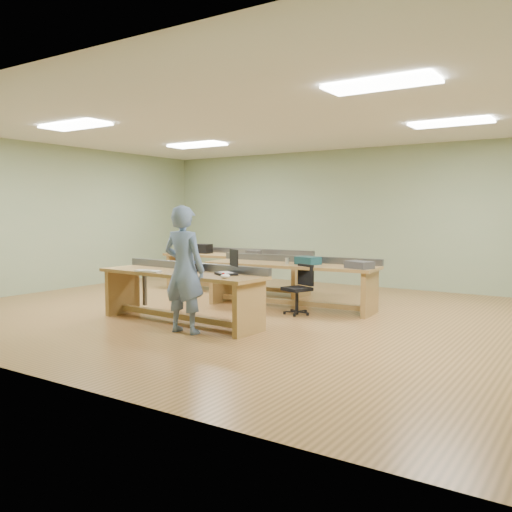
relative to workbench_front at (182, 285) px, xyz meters
name	(u,v)px	position (x,y,z in m)	size (l,w,h in m)	color
floor	(260,314)	(0.58, 1.21, -0.55)	(10.00, 10.00, 0.00)	#9E6E3C
ceiling	(260,122)	(0.58, 1.21, 2.45)	(10.00, 10.00, 0.00)	silver
wall_back	(359,217)	(0.58, 5.21, 0.95)	(10.00, 0.04, 3.00)	gray
wall_front	(33,224)	(0.58, -2.79, 0.95)	(10.00, 0.04, 3.00)	gray
wall_left	(58,218)	(-4.42, 1.21, 0.95)	(0.04, 8.00, 3.00)	gray
fluor_panels	(260,124)	(0.58, 1.21, 2.42)	(6.20, 3.50, 0.03)	white
workbench_front	(182,285)	(0.00, 0.00, 0.00)	(2.78, 0.89, 0.86)	#9D7F42
workbench_mid	(291,275)	(0.72, 1.96, 0.00)	(3.00, 1.00, 0.86)	#9D7F42
workbench_back	(237,264)	(-1.16, 3.03, 0.01)	(3.17, 1.04, 0.86)	#9D7F42
person	(184,270)	(0.47, -0.49, 0.30)	(0.62, 0.41, 1.70)	#6477A4
laptop_base	(226,274)	(0.79, 0.02, 0.21)	(0.30, 0.24, 0.03)	black
laptop_screen	(234,258)	(0.85, 0.12, 0.43)	(0.30, 0.01, 0.23)	black
keyboard	(148,271)	(-0.38, -0.30, 0.21)	(0.40, 0.13, 0.02)	beige
trackball_mouse	(225,276)	(1.00, -0.28, 0.23)	(0.12, 0.14, 0.06)	white
camera_bag	(190,265)	(0.07, 0.09, 0.28)	(0.26, 0.16, 0.18)	black
task_chair	(299,296)	(1.11, 1.51, -0.27)	(0.55, 0.55, 0.79)	black
parts_bin_teal	(308,261)	(1.02, 1.98, 0.26)	(0.37, 0.28, 0.13)	#133940
parts_bin_grey	(359,265)	(1.98, 1.85, 0.25)	(0.41, 0.26, 0.11)	#363638
mug	(306,261)	(0.98, 2.01, 0.25)	(0.14, 0.14, 0.11)	#363638
drinks_can	(287,261)	(0.73, 1.80, 0.25)	(0.06, 0.06, 0.11)	silver
storage_box_back	(203,249)	(-1.97, 2.93, 0.29)	(0.34, 0.24, 0.19)	black
tray_back	(254,253)	(-0.70, 2.96, 0.25)	(0.27, 0.20, 0.11)	#363638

